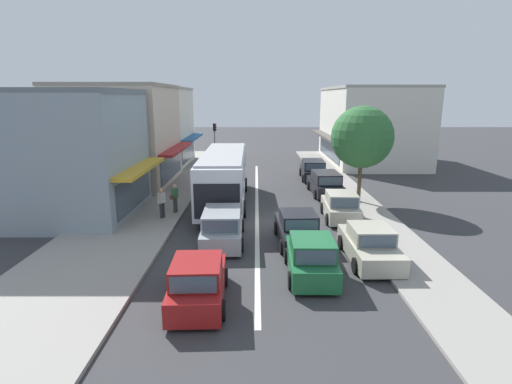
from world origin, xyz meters
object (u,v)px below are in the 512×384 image
parked_sedan_kerb_front (370,245)px  parked_wagon_kerb_rear (313,170)px  city_bus (224,174)px  sedan_queue_far_back (298,229)px  hatchback_adjacent_lane_lead (312,258)px  hatchback_behind_bus_mid (198,283)px  street_tree_right (363,137)px  pedestrian_browsing_midblock (162,201)px  pedestrian_with_handbag_near (175,196)px  parked_hatchback_kerb_second (341,207)px  traffic_light_downstreet (215,138)px  parked_wagon_kerb_third (325,184)px  wagon_adjacent_lane_trail (223,226)px

parked_sedan_kerb_front → parked_wagon_kerb_rear: (0.01, 16.68, 0.08)m
city_bus → sedan_queue_far_back: bearing=-60.8°
hatchback_adjacent_lane_lead → hatchback_behind_bus_mid: same height
street_tree_right → pedestrian_browsing_midblock: bearing=-162.5°
pedestrian_with_handbag_near → pedestrian_browsing_midblock: 1.18m
parked_sedan_kerb_front → pedestrian_browsing_midblock: pedestrian_browsing_midblock is taller
parked_hatchback_kerb_second → pedestrian_with_handbag_near: bearing=174.4°
parked_hatchback_kerb_second → sedan_queue_far_back: bearing=-126.3°
hatchback_adjacent_lane_lead → pedestrian_browsing_midblock: bearing=135.8°
city_bus → hatchback_behind_bus_mid: bearing=-89.5°
parked_wagon_kerb_rear → sedan_queue_far_back: bearing=-100.4°
street_tree_right → pedestrian_browsing_midblock: size_ratio=3.69×
parked_wagon_kerb_rear → traffic_light_downstreet: (-8.38, 4.58, 2.11)m
city_bus → hatchback_adjacent_lane_lead: city_bus is taller
traffic_light_downstreet → city_bus: bearing=-81.7°
parked_wagon_kerb_third → street_tree_right: (1.72, -2.33, 3.38)m
hatchback_adjacent_lane_lead → parked_wagon_kerb_rear: bearing=81.9°
hatchback_adjacent_lane_lead → parked_wagon_kerb_third: 13.16m
street_tree_right → parked_wagon_kerb_rear: bearing=103.6°
hatchback_behind_bus_mid → street_tree_right: size_ratio=0.62×
parked_hatchback_kerb_second → hatchback_behind_bus_mid: bearing=-125.3°
traffic_light_downstreet → street_tree_right: bearing=-50.0°
parked_wagon_kerb_third → pedestrian_with_handbag_near: bearing=-152.3°
hatchback_behind_bus_mid → parked_hatchback_kerb_second: size_ratio=1.00×
parked_hatchback_kerb_second → hatchback_adjacent_lane_lead: bearing=-109.8°
traffic_light_downstreet → pedestrian_browsing_midblock: traffic_light_downstreet is taller
parked_wagon_kerb_rear → street_tree_right: (1.83, -7.59, 3.38)m
parked_wagon_kerb_third → traffic_light_downstreet: 13.17m
traffic_light_downstreet → pedestrian_with_handbag_near: (-0.81, -14.73, -1.79)m
parked_wagon_kerb_rear → parked_hatchback_kerb_second: bearing=-90.1°
parked_wagon_kerb_rear → pedestrian_with_handbag_near: bearing=-132.2°
traffic_light_downstreet → pedestrian_browsing_midblock: 15.95m
wagon_adjacent_lane_trail → pedestrian_with_handbag_near: pedestrian_with_handbag_near is taller
parked_sedan_kerb_front → parked_wagon_kerb_third: 11.42m
sedan_queue_far_back → pedestrian_with_handbag_near: size_ratio=2.62×
hatchback_adjacent_lane_lead → parked_wagon_kerb_rear: size_ratio=0.82×
parked_hatchback_kerb_second → street_tree_right: size_ratio=0.62×
hatchback_behind_bus_mid → parked_hatchback_kerb_second: (6.46, 9.10, 0.00)m
sedan_queue_far_back → parked_wagon_kerb_rear: 14.94m
hatchback_adjacent_lane_lead → street_tree_right: bearing=67.3°
wagon_adjacent_lane_trail → parked_hatchback_kerb_second: (6.12, 3.50, -0.04)m
wagon_adjacent_lane_trail → pedestrian_with_handbag_near: bearing=124.7°
hatchback_adjacent_lane_lead → pedestrian_browsing_midblock: size_ratio=2.28×
pedestrian_with_handbag_near → parked_sedan_kerb_front: bearing=-35.4°
pedestrian_with_handbag_near → pedestrian_browsing_midblock: (-0.49, -1.07, -0.00)m
parked_sedan_kerb_front → parked_hatchback_kerb_second: parked_hatchback_kerb_second is taller
hatchback_adjacent_lane_lead → pedestrian_browsing_midblock: pedestrian_browsing_midblock is taller
parked_wagon_kerb_rear → pedestrian_with_handbag_near: (-9.19, -10.15, 0.32)m
hatchback_behind_bus_mid → pedestrian_browsing_midblock: 9.49m
wagon_adjacent_lane_trail → parked_wagon_kerb_rear: same height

